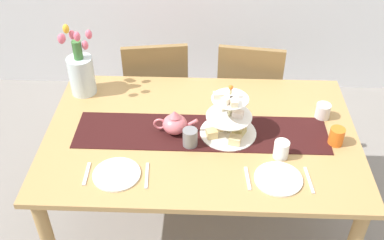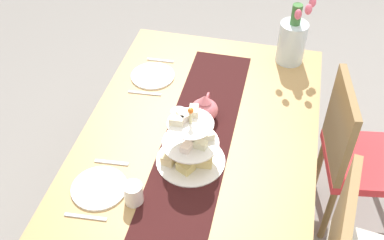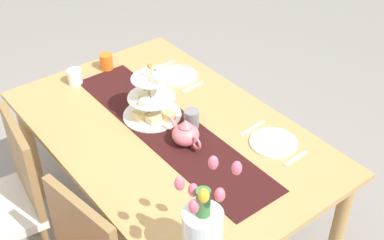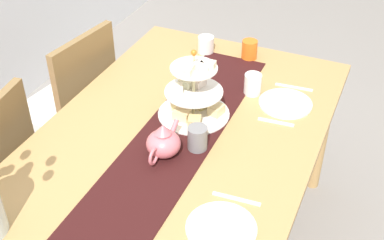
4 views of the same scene
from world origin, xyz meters
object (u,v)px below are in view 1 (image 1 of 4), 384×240
object	(u,v)px
dinner_plate_right	(278,179)
mug_orange	(337,136)
chair_left	(156,90)
knife_right	(309,180)
cream_jug	(323,111)
knife_left	(147,175)
tiered_cake_stand	(228,121)
dinner_plate_left	(117,174)
chair_right	(249,92)
tulip_vase	(81,71)
fork_right	(248,178)
fork_left	(87,174)
dining_table	(201,146)
teapot	(175,123)
mug_white_text	(281,150)
mug_grey	(190,138)

from	to	relation	value
dinner_plate_right	mug_orange	distance (m)	0.42
chair_left	knife_right	xyz separation A→B (m)	(0.85, -1.09, 0.26)
cream_jug	knife_left	size ratio (longest dim) A/B	0.50
tiered_cake_stand	dinner_plate_left	distance (m)	0.64
chair_left	chair_right	xyz separation A→B (m)	(0.65, -0.00, 0.00)
tulip_vase	dinner_plate_right	bearing A→B (deg)	-32.47
cream_jug	fork_right	size ratio (longest dim) A/B	0.57
chair_right	dinner_plate_right	world-z (taller)	chair_right
cream_jug	knife_right	size ratio (longest dim) A/B	0.50
fork_left	cream_jug	bearing A→B (deg)	22.20
dining_table	fork_right	bearing A→B (deg)	-55.51
chair_left	teapot	size ratio (longest dim) A/B	3.82
knife_left	chair_right	bearing A→B (deg)	62.52
teapot	dinner_plate_left	world-z (taller)	teapot
dining_table	dinner_plate_right	distance (m)	0.51
teapot	mug_white_text	bearing A→B (deg)	-17.59
fork_right	chair_right	bearing A→B (deg)	85.37
dining_table	mug_grey	bearing A→B (deg)	-118.47
dining_table	mug_orange	distance (m)	0.71
dinner_plate_left	knife_right	bearing A→B (deg)	0.00
mug_white_text	dinner_plate_left	bearing A→B (deg)	-168.65
cream_jug	dinner_plate_right	xyz separation A→B (m)	(-0.29, -0.49, -0.04)
mug_grey	knife_right	bearing A→B (deg)	-21.86
dinner_plate_left	chair_left	bearing A→B (deg)	86.45
fork_right	knife_left	bearing A→B (deg)	180.00
tulip_vase	chair_left	bearing A→B (deg)	47.06
tiered_cake_stand	mug_grey	bearing A→B (deg)	-152.57
teapot	cream_jug	world-z (taller)	teapot
chair_right	knife_right	bearing A→B (deg)	-79.57
mug_orange	mug_grey	bearing A→B (deg)	-176.65
fork_right	knife_right	world-z (taller)	same
tiered_cake_stand	tulip_vase	distance (m)	0.92
cream_jug	mug_white_text	world-z (taller)	mug_white_text
dining_table	fork_left	bearing A→B (deg)	-148.58
cream_jug	dinner_plate_left	xyz separation A→B (m)	(-1.06, -0.49, -0.04)
mug_orange	knife_right	bearing A→B (deg)	-122.87
teapot	mug_orange	world-z (taller)	teapot
chair_right	dining_table	bearing A→B (deg)	-112.53
mug_grey	knife_left	bearing A→B (deg)	-130.68
fork_right	dining_table	bearing A→B (deg)	124.49
teapot	chair_right	bearing A→B (deg)	59.04
teapot	cream_jug	bearing A→B (deg)	11.33
dining_table	dinner_plate_right	world-z (taller)	dinner_plate_right
dinner_plate_right	mug_grey	xyz separation A→B (m)	(-0.43, 0.23, 0.05)
dinner_plate_left	mug_white_text	size ratio (longest dim) A/B	2.42
dinner_plate_left	knife_right	distance (m)	0.92
fork_right	mug_white_text	xyz separation A→B (m)	(0.17, 0.16, 0.04)
mug_grey	mug_white_text	distance (m)	0.46
mug_white_text	mug_orange	xyz separation A→B (m)	(0.30, 0.11, 0.00)
tiered_cake_stand	tulip_vase	size ratio (longest dim) A/B	0.69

